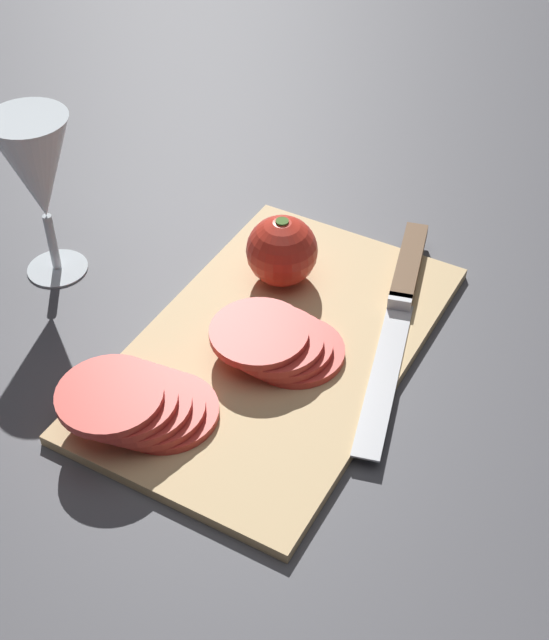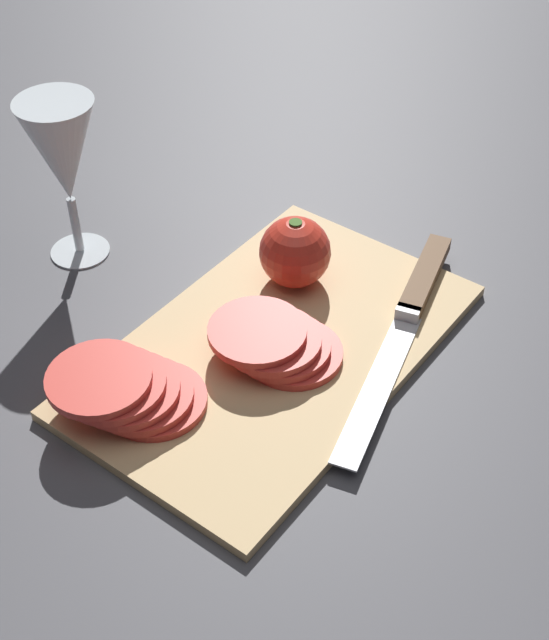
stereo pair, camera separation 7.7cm
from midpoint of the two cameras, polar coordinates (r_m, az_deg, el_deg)
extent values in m
plane|color=#4C4C51|center=(0.81, 3.62, -1.96)|extent=(3.00, 3.00, 0.00)
cube|color=tan|center=(0.80, 2.77, -1.99)|extent=(0.37, 0.23, 0.01)
cylinder|color=silver|center=(0.92, -10.01, 4.32)|extent=(0.06, 0.06, 0.00)
cylinder|color=silver|center=(0.90, -10.25, 5.94)|extent=(0.01, 0.01, 0.06)
cone|color=silver|center=(0.86, -10.93, 10.40)|extent=(0.07, 0.07, 0.10)
cone|color=beige|center=(0.87, -10.67, 8.74)|extent=(0.03, 0.03, 0.05)
sphere|color=red|center=(0.84, 3.96, 4.25)|extent=(0.07, 0.07, 0.07)
cylinder|color=#47702D|center=(0.82, 4.06, 5.96)|extent=(0.01, 0.01, 0.01)
cube|color=silver|center=(0.76, 9.42, -4.48)|extent=(0.19, 0.07, 0.00)
cube|color=silver|center=(0.83, 11.19, 0.26)|extent=(0.02, 0.02, 0.01)
cube|color=brown|center=(0.87, 12.11, 2.66)|extent=(0.12, 0.05, 0.01)
cylinder|color=#D63D33|center=(0.74, -4.67, -5.28)|extent=(0.09, 0.09, 0.01)
cylinder|color=#D63D33|center=(0.74, -5.54, -4.94)|extent=(0.09, 0.09, 0.01)
cylinder|color=#D63D33|center=(0.73, -6.42, -4.60)|extent=(0.09, 0.09, 0.01)
cylinder|color=#D63D33|center=(0.73, -7.31, -4.25)|extent=(0.09, 0.09, 0.01)
cylinder|color=#D63D33|center=(0.72, -8.21, -3.89)|extent=(0.09, 0.09, 0.01)
cylinder|color=#D63D33|center=(0.78, 4.08, -2.26)|extent=(0.09, 0.09, 0.01)
cylinder|color=#D63D33|center=(0.78, 3.32, -1.80)|extent=(0.09, 0.09, 0.01)
cylinder|color=#D63D33|center=(0.77, 2.54, -1.34)|extent=(0.09, 0.09, 0.01)
cylinder|color=#D63D33|center=(0.77, 1.76, -0.87)|extent=(0.09, 0.09, 0.01)
camera|label=1|loc=(0.04, -87.13, 2.61)|focal=50.00mm
camera|label=2|loc=(0.04, 92.87, -2.61)|focal=50.00mm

